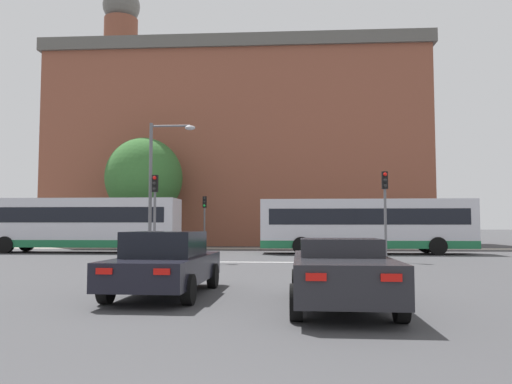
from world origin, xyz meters
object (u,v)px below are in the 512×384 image
(bus_crossing_trailing, at_px, (78,224))
(pedestrian_walking_east, at_px, (388,235))
(traffic_light_near_right, at_px, (385,201))
(traffic_light_near_left, at_px, (155,203))
(car_roadster_right, at_px, (341,272))
(street_lamp_junction, at_px, (159,175))
(pedestrian_waiting, at_px, (152,236))
(traffic_light_far_left, at_px, (205,213))
(car_saloon_left, at_px, (166,263))
(bus_crossing_lead, at_px, (365,225))

(bus_crossing_trailing, distance_m, pedestrian_walking_east, 20.56)
(traffic_light_near_right, distance_m, traffic_light_near_left, 10.65)
(car_roadster_right, xyz_separation_m, street_lamp_junction, (-7.18, 13.24, 3.35))
(traffic_light_near_right, relative_size, pedestrian_waiting, 2.63)
(bus_crossing_trailing, bearing_deg, pedestrian_waiting, -28.70)
(bus_crossing_trailing, height_order, traffic_light_far_left, traffic_light_far_left)
(car_saloon_left, bearing_deg, street_lamp_junction, 107.20)
(street_lamp_junction, height_order, pedestrian_waiting, street_lamp_junction)
(bus_crossing_lead, xyz_separation_m, pedestrian_waiting, (-14.21, 6.01, -0.78))
(car_saloon_left, height_order, traffic_light_near_right, traffic_light_near_right)
(car_saloon_left, xyz_separation_m, bus_crossing_trailing, (-9.91, 18.00, 1.00))
(car_saloon_left, distance_m, traffic_light_far_left, 23.57)
(traffic_light_near_right, bearing_deg, pedestrian_walking_east, 78.38)
(car_roadster_right, bearing_deg, traffic_light_near_left, 120.76)
(traffic_light_near_right, bearing_deg, pedestrian_waiting, 138.96)
(car_saloon_left, relative_size, traffic_light_near_left, 1.17)
(car_roadster_right, xyz_separation_m, traffic_light_far_left, (-6.93, 24.91, 1.80))
(bus_crossing_lead, distance_m, bus_crossing_trailing, 17.31)
(car_roadster_right, distance_m, street_lamp_junction, 15.43)
(car_roadster_right, xyz_separation_m, pedestrian_waiting, (-10.75, 25.26, 0.19))
(bus_crossing_trailing, relative_size, traffic_light_far_left, 3.33)
(street_lamp_junction, bearing_deg, traffic_light_far_left, 88.77)
(car_saloon_left, bearing_deg, bus_crossing_lead, 68.91)
(traffic_light_far_left, bearing_deg, car_roadster_right, -74.46)
(car_saloon_left, xyz_separation_m, car_roadster_right, (3.93, -1.60, -0.05))
(traffic_light_near_right, distance_m, street_lamp_junction, 10.66)
(traffic_light_far_left, distance_m, street_lamp_junction, 11.77)
(traffic_light_near_right, bearing_deg, traffic_light_near_left, -179.39)
(traffic_light_far_left, bearing_deg, car_saloon_left, -82.68)
(traffic_light_far_left, relative_size, pedestrian_walking_east, 2.27)
(bus_crossing_lead, bearing_deg, traffic_light_far_left, 61.43)
(bus_crossing_trailing, height_order, traffic_light_near_right, traffic_light_near_right)
(bus_crossing_lead, height_order, bus_crossing_trailing, bus_crossing_trailing)
(bus_crossing_lead, bearing_deg, pedestrian_walking_east, -22.45)
(car_roadster_right, distance_m, pedestrian_walking_east, 25.89)
(car_saloon_left, height_order, traffic_light_near_left, traffic_light_near_left)
(pedestrian_walking_east, bearing_deg, car_saloon_left, -56.27)
(car_saloon_left, relative_size, street_lamp_junction, 0.71)
(car_saloon_left, distance_m, traffic_light_near_right, 13.66)
(car_roadster_right, bearing_deg, car_saloon_left, 159.14)
(traffic_light_near_left, height_order, street_lamp_junction, street_lamp_junction)
(bus_crossing_trailing, distance_m, pedestrian_waiting, 6.51)
(car_roadster_right, relative_size, pedestrian_waiting, 3.00)
(traffic_light_near_left, xyz_separation_m, pedestrian_waiting, (-3.50, 12.43, -1.80))
(street_lamp_junction, bearing_deg, bus_crossing_lead, 29.46)
(traffic_light_near_right, relative_size, traffic_light_near_left, 1.03)
(traffic_light_near_left, relative_size, traffic_light_far_left, 1.08)
(bus_crossing_lead, height_order, street_lamp_junction, street_lamp_junction)
(traffic_light_far_left, height_order, pedestrian_walking_east, traffic_light_far_left)
(traffic_light_near_left, height_order, pedestrian_waiting, traffic_light_near_left)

